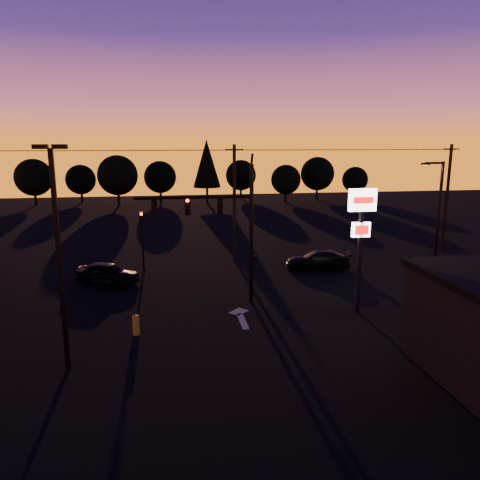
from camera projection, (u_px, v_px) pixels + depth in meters
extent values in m
plane|color=black|center=(236.00, 329.00, 23.44)|extent=(120.00, 120.00, 0.00)
cube|color=beige|center=(243.00, 321.00, 24.49)|extent=(0.35, 2.20, 0.01)
cube|color=beige|center=(239.00, 312.00, 25.84)|extent=(1.20, 1.20, 0.01)
cylinder|color=black|center=(251.00, 235.00, 26.71)|extent=(0.24, 0.24, 8.00)
cylinder|color=black|center=(252.00, 160.00, 25.83)|extent=(0.14, 0.52, 0.76)
cylinder|color=black|center=(194.00, 198.00, 25.75)|extent=(6.50, 0.16, 0.16)
cube|color=black|center=(220.00, 206.00, 26.07)|extent=(0.32, 0.22, 0.95)
sphere|color=black|center=(220.00, 200.00, 25.88)|extent=(0.18, 0.18, 0.18)
sphere|color=black|center=(220.00, 205.00, 25.94)|extent=(0.18, 0.18, 0.18)
sphere|color=black|center=(220.00, 211.00, 26.00)|extent=(0.18, 0.18, 0.18)
cube|color=black|center=(187.00, 207.00, 25.79)|extent=(0.32, 0.22, 0.95)
sphere|color=#FF0705|center=(187.00, 201.00, 25.60)|extent=(0.18, 0.18, 0.18)
sphere|color=black|center=(188.00, 206.00, 25.66)|extent=(0.18, 0.18, 0.18)
sphere|color=black|center=(188.00, 211.00, 25.72)|extent=(0.18, 0.18, 0.18)
cube|color=black|center=(154.00, 207.00, 25.52)|extent=(0.32, 0.22, 0.95)
sphere|color=black|center=(154.00, 201.00, 25.32)|extent=(0.18, 0.18, 0.18)
sphere|color=black|center=(154.00, 207.00, 25.38)|extent=(0.18, 0.18, 0.18)
sphere|color=black|center=(155.00, 212.00, 25.44)|extent=(0.18, 0.18, 0.18)
cube|color=black|center=(254.00, 258.00, 27.03)|extent=(0.22, 0.18, 0.28)
cylinder|color=black|center=(143.00, 247.00, 33.40)|extent=(0.14, 0.14, 3.60)
cube|color=black|center=(142.00, 218.00, 32.96)|extent=(0.30, 0.20, 0.90)
sphere|color=#FF0705|center=(141.00, 214.00, 32.78)|extent=(0.18, 0.18, 0.18)
sphere|color=black|center=(141.00, 218.00, 32.84)|extent=(0.18, 0.18, 0.18)
sphere|color=black|center=(142.00, 222.00, 32.90)|extent=(0.18, 0.18, 0.18)
cube|color=black|center=(60.00, 264.00, 18.45)|extent=(0.18, 0.18, 9.00)
cube|color=black|center=(40.00, 147.00, 17.45)|extent=(0.55, 0.30, 0.18)
cube|color=black|center=(60.00, 147.00, 17.56)|extent=(0.55, 0.30, 0.18)
cube|color=black|center=(359.00, 255.00, 25.31)|extent=(0.22, 0.22, 6.40)
cube|color=white|center=(362.00, 200.00, 24.69)|extent=(1.50, 0.25, 1.20)
cube|color=red|center=(364.00, 200.00, 24.55)|extent=(1.10, 0.02, 0.35)
cube|color=white|center=(361.00, 230.00, 25.02)|extent=(1.00, 0.22, 0.80)
cube|color=red|center=(362.00, 230.00, 24.89)|extent=(0.75, 0.02, 0.50)
cylinder|color=black|center=(438.00, 224.00, 30.09)|extent=(0.20, 0.20, 8.00)
cylinder|color=black|center=(435.00, 163.00, 29.19)|extent=(1.20, 0.14, 0.14)
cube|color=black|center=(426.00, 164.00, 29.10)|extent=(0.50, 0.22, 0.14)
plane|color=#FFB759|center=(425.00, 165.00, 29.12)|extent=(0.35, 0.35, 0.00)
cylinder|color=black|center=(234.00, 203.00, 36.34)|extent=(0.26, 0.26, 9.00)
cube|color=black|center=(234.00, 150.00, 35.48)|extent=(1.40, 0.10, 0.10)
cylinder|color=black|center=(447.00, 199.00, 39.12)|extent=(0.26, 0.26, 9.00)
cube|color=black|center=(451.00, 149.00, 38.27)|extent=(1.40, 0.10, 0.10)
cylinder|color=black|center=(112.00, 151.00, 33.52)|extent=(18.00, 0.02, 0.02)
cylinder|color=black|center=(112.00, 150.00, 34.09)|extent=(18.00, 0.02, 0.02)
cylinder|color=black|center=(113.00, 151.00, 34.68)|extent=(18.00, 0.02, 0.02)
cylinder|color=black|center=(350.00, 150.00, 36.31)|extent=(18.00, 0.02, 0.02)
cylinder|color=black|center=(347.00, 149.00, 36.88)|extent=(18.00, 0.02, 0.02)
cylinder|color=black|center=(344.00, 150.00, 37.47)|extent=(18.00, 0.02, 0.02)
cube|color=black|center=(444.00, 318.00, 21.19)|extent=(2.20, 0.05, 1.60)
cylinder|color=gold|center=(136.00, 325.00, 22.71)|extent=(0.33, 0.33, 0.99)
cylinder|color=black|center=(36.00, 200.00, 68.15)|extent=(0.36, 0.36, 1.62)
sphere|color=black|center=(34.00, 177.00, 67.48)|extent=(5.36, 5.36, 5.36)
cylinder|color=black|center=(82.00, 198.00, 72.01)|extent=(0.36, 0.36, 1.38)
sphere|color=black|center=(81.00, 180.00, 71.43)|extent=(4.54, 4.54, 4.54)
cylinder|color=black|center=(119.00, 199.00, 68.07)|extent=(0.36, 0.36, 1.75)
sphere|color=black|center=(118.00, 175.00, 67.34)|extent=(5.77, 5.78, 5.78)
cylinder|color=black|center=(161.00, 196.00, 72.89)|extent=(0.36, 0.36, 1.50)
sphere|color=black|center=(160.00, 177.00, 72.26)|extent=(4.95, 4.95, 4.95)
cylinder|color=black|center=(207.00, 195.00, 70.98)|extent=(0.36, 0.36, 2.38)
cone|color=black|center=(207.00, 163.00, 69.99)|extent=(4.18, 4.18, 7.12)
cylinder|color=black|center=(241.00, 194.00, 76.83)|extent=(0.36, 0.36, 1.50)
sphere|color=black|center=(241.00, 175.00, 76.21)|extent=(4.95, 4.95, 4.95)
cylinder|color=black|center=(285.00, 198.00, 71.98)|extent=(0.36, 0.36, 1.38)
sphere|color=black|center=(286.00, 180.00, 71.41)|extent=(4.54, 4.54, 4.54)
cylinder|color=black|center=(317.00, 194.00, 75.78)|extent=(0.36, 0.36, 1.62)
sphere|color=black|center=(317.00, 174.00, 75.10)|extent=(5.36, 5.36, 5.36)
cylinder|color=black|center=(354.00, 195.00, 75.78)|extent=(0.36, 0.36, 1.25)
sphere|color=black|center=(355.00, 180.00, 75.26)|extent=(4.12, 4.12, 4.12)
imported|color=black|center=(107.00, 273.00, 30.72)|extent=(4.59, 3.15, 1.45)
imported|color=black|center=(318.00, 260.00, 34.31)|extent=(4.99, 2.86, 1.36)
imported|color=black|center=(459.00, 315.00, 23.29)|extent=(3.68, 5.86, 1.51)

